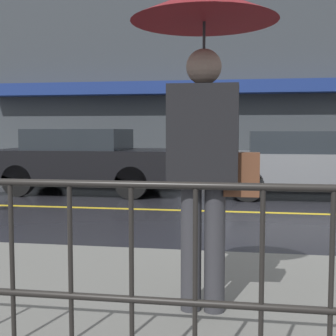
{
  "coord_description": "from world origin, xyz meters",
  "views": [
    {
      "loc": [
        -1.01,
        -8.11,
        1.41
      ],
      "look_at": [
        -1.81,
        -3.19,
        1.01
      ],
      "focal_mm": 50.0,
      "sensor_mm": 36.0,
      "label": 1
    }
  ],
  "objects": [
    {
      "name": "car_grey",
      "position": [
        0.42,
        2.04,
        0.73
      ],
      "size": [
        4.45,
        1.77,
        1.4
      ],
      "color": "slate",
      "rests_on": "ground_plane"
    },
    {
      "name": "lane_marking",
      "position": [
        0.0,
        0.0,
        0.0
      ],
      "size": [
        25.2,
        0.12,
        0.01
      ],
      "color": "gold",
      "rests_on": "ground_plane"
    },
    {
      "name": "car_black",
      "position": [
        -4.56,
        2.04,
        0.75
      ],
      "size": [
        4.02,
        1.88,
        1.44
      ],
      "color": "black",
      "rests_on": "ground_plane"
    },
    {
      "name": "sidewalk_far",
      "position": [
        0.0,
        4.22,
        0.07
      ],
      "size": [
        28.0,
        1.96,
        0.14
      ],
      "color": "slate",
      "rests_on": "ground_plane"
    },
    {
      "name": "building_storefront",
      "position": [
        0.0,
        5.32,
        3.45
      ],
      "size": [
        28.0,
        0.85,
        6.99
      ],
      "color": "#383D42",
      "rests_on": "ground_plane"
    },
    {
      "name": "ground_plane",
      "position": [
        0.0,
        0.0,
        0.0
      ],
      "size": [
        80.0,
        80.0,
        0.0
      ],
      "primitive_type": "plane",
      "color": "black"
    },
    {
      "name": "pedestrian",
      "position": [
        -1.28,
        -4.89,
        1.83
      ],
      "size": [
        1.0,
        1.0,
        2.23
      ],
      "rotation": [
        0.0,
        0.0,
        3.14
      ],
      "color": "#333338",
      "rests_on": "sidewalk_near"
    }
  ]
}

